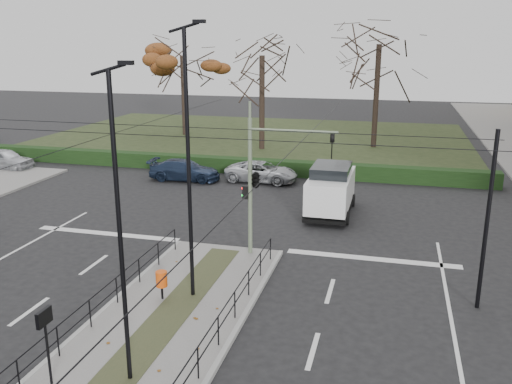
% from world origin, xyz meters
% --- Properties ---
extents(ground, '(140.00, 140.00, 0.00)m').
position_xyz_m(ground, '(0.00, 0.00, 0.00)').
color(ground, black).
rests_on(ground, ground).
extents(median_island, '(4.40, 15.00, 0.14)m').
position_xyz_m(median_island, '(0.00, -2.50, 0.07)').
color(median_island, slate).
rests_on(median_island, ground).
extents(park, '(38.00, 26.00, 0.10)m').
position_xyz_m(park, '(-6.00, 32.00, 0.05)').
color(park, '#232D16').
rests_on(park, ground).
extents(hedge, '(38.00, 1.00, 1.00)m').
position_xyz_m(hedge, '(-6.00, 18.60, 0.50)').
color(hedge, black).
rests_on(hedge, ground).
extents(median_railing, '(4.14, 13.24, 0.92)m').
position_xyz_m(median_railing, '(0.00, -2.60, 0.98)').
color(median_railing, black).
rests_on(median_railing, median_island).
extents(catenary, '(20.00, 34.00, 6.00)m').
position_xyz_m(catenary, '(0.00, 1.62, 3.42)').
color(catenary, black).
rests_on(catenary, ground).
extents(traffic_light, '(3.79, 2.15, 5.57)m').
position_xyz_m(traffic_light, '(1.40, 4.50, 3.38)').
color(traffic_light, slate).
rests_on(traffic_light, median_island).
extents(litter_bin, '(0.39, 0.39, 0.99)m').
position_xyz_m(litter_bin, '(-0.72, -0.30, 0.85)').
color(litter_bin, black).
rests_on(litter_bin, median_island).
extents(info_panel, '(0.12, 0.54, 2.09)m').
position_xyz_m(info_panel, '(-1.51, -5.41, 1.78)').
color(info_panel, black).
rests_on(info_panel, median_island).
extents(streetlamp_median_near, '(0.67, 0.14, 8.02)m').
position_xyz_m(streetlamp_median_near, '(0.35, -4.70, 4.22)').
color(streetlamp_median_near, black).
rests_on(streetlamp_median_near, median_island).
extents(streetlamp_median_far, '(0.76, 0.15, 9.06)m').
position_xyz_m(streetlamp_median_far, '(0.20, 0.23, 4.75)').
color(streetlamp_median_far, black).
rests_on(streetlamp_median_far, median_island).
extents(parked_car_first, '(4.30, 1.91, 1.44)m').
position_xyz_m(parked_car_first, '(-19.58, 15.48, 0.72)').
color(parked_car_first, '#B5B8BD').
rests_on(parked_car_first, ground).
extents(parked_car_third, '(4.61, 2.03, 1.32)m').
position_xyz_m(parked_car_third, '(-6.30, 15.75, 0.66)').
color(parked_car_third, '#1D2A44').
rests_on(parked_car_third, ground).
extents(parked_car_fourth, '(4.66, 2.31, 1.27)m').
position_xyz_m(parked_car_fourth, '(-1.45, 16.62, 0.63)').
color(parked_car_fourth, '#B5B8BD').
rests_on(parked_car_fourth, ground).
extents(white_van, '(2.26, 4.90, 2.57)m').
position_xyz_m(white_van, '(3.57, 11.06, 1.33)').
color(white_van, white).
rests_on(white_van, ground).
extents(rust_tree, '(8.13, 8.13, 9.55)m').
position_xyz_m(rust_tree, '(-12.73, 31.87, 7.35)').
color(rust_tree, black).
rests_on(rust_tree, park).
extents(bare_tree_center, '(7.53, 7.53, 11.02)m').
position_xyz_m(bare_tree_center, '(4.87, 29.96, 7.79)').
color(bare_tree_center, black).
rests_on(bare_tree_center, park).
extents(bare_tree_near, '(6.12, 6.12, 9.88)m').
position_xyz_m(bare_tree_near, '(-3.97, 26.82, 6.99)').
color(bare_tree_near, black).
rests_on(bare_tree_near, park).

